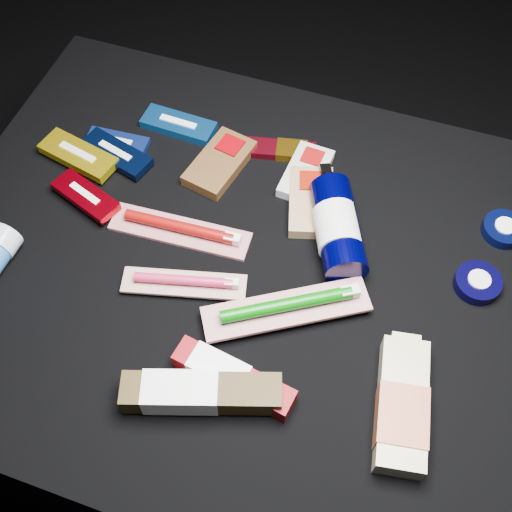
% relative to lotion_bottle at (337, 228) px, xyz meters
% --- Properties ---
extents(ground, '(3.00, 3.00, 0.00)m').
position_rel_lotion_bottle_xyz_m(ground, '(-0.12, -0.09, -0.43)').
color(ground, black).
rests_on(ground, ground).
extents(cloth_table, '(0.98, 0.78, 0.40)m').
position_rel_lotion_bottle_xyz_m(cloth_table, '(-0.12, -0.09, -0.23)').
color(cloth_table, black).
rests_on(cloth_table, ground).
extents(luna_bar_0, '(0.13, 0.05, 0.02)m').
position_rel_lotion_bottle_xyz_m(luna_bar_0, '(-0.32, 0.14, -0.03)').
color(luna_bar_0, '#1356A4').
rests_on(luna_bar_0, cloth_table).
extents(luna_bar_1, '(0.11, 0.05, 0.01)m').
position_rel_lotion_bottle_xyz_m(luna_bar_1, '(-0.40, 0.07, -0.02)').
color(luna_bar_1, '#1A3597').
rests_on(luna_bar_1, cloth_table).
extents(luna_bar_2, '(0.13, 0.08, 0.02)m').
position_rel_lotion_bottle_xyz_m(luna_bar_2, '(-0.39, 0.04, -0.02)').
color(luna_bar_2, black).
rests_on(luna_bar_2, cloth_table).
extents(luna_bar_3, '(0.14, 0.08, 0.02)m').
position_rel_lotion_bottle_xyz_m(luna_bar_3, '(-0.45, 0.01, -0.02)').
color(luna_bar_3, '#DFBB0F').
rests_on(luna_bar_3, cloth_table).
extents(luna_bar_4, '(0.12, 0.08, 0.02)m').
position_rel_lotion_bottle_xyz_m(luna_bar_4, '(-0.40, -0.06, -0.02)').
color(luna_bar_4, '#7A000A').
rests_on(luna_bar_4, cloth_table).
extents(clif_bar_0, '(0.09, 0.14, 0.02)m').
position_rel_lotion_bottle_xyz_m(clif_bar_0, '(-0.22, 0.08, -0.02)').
color(clif_bar_0, '#4B2F17').
rests_on(clif_bar_0, cloth_table).
extents(clif_bar_1, '(0.07, 0.12, 0.02)m').
position_rel_lotion_bottle_xyz_m(clif_bar_1, '(-0.08, 0.11, -0.02)').
color(clif_bar_1, '#B2B1AB').
rests_on(clif_bar_1, cloth_table).
extents(clif_bar_2, '(0.10, 0.14, 0.02)m').
position_rel_lotion_bottle_xyz_m(clif_bar_2, '(-0.06, 0.06, -0.02)').
color(clif_bar_2, '#9E774F').
rests_on(clif_bar_2, cloth_table).
extents(power_bar, '(0.13, 0.06, 0.02)m').
position_rel_lotion_bottle_xyz_m(power_bar, '(-0.13, 0.14, -0.03)').
color(power_bar, maroon).
rests_on(power_bar, cloth_table).
extents(lotion_bottle, '(0.13, 0.21, 0.07)m').
position_rel_lotion_bottle_xyz_m(lotion_bottle, '(0.00, 0.00, 0.00)').
color(lotion_bottle, black).
rests_on(lotion_bottle, cloth_table).
extents(cream_tin_upper, '(0.07, 0.07, 0.02)m').
position_rel_lotion_bottle_xyz_m(cream_tin_upper, '(0.24, 0.10, -0.02)').
color(cream_tin_upper, black).
rests_on(cream_tin_upper, cloth_table).
extents(cream_tin_lower, '(0.07, 0.07, 0.02)m').
position_rel_lotion_bottle_xyz_m(cream_tin_lower, '(0.22, -0.01, -0.02)').
color(cream_tin_lower, black).
rests_on(cream_tin_lower, cloth_table).
extents(bodywash_bottle, '(0.09, 0.19, 0.04)m').
position_rel_lotion_bottle_xyz_m(bodywash_bottle, '(0.15, -0.24, -0.01)').
color(bodywash_bottle, '#C6BA8E').
rests_on(bodywash_bottle, cloth_table).
extents(toothbrush_pack_0, '(0.23, 0.06, 0.02)m').
position_rel_lotion_bottle_xyz_m(toothbrush_pack_0, '(-0.23, -0.07, -0.02)').
color(toothbrush_pack_0, '#B8B1AD').
rests_on(toothbrush_pack_0, cloth_table).
extents(toothbrush_pack_1, '(0.19, 0.09, 0.02)m').
position_rel_lotion_bottle_xyz_m(toothbrush_pack_1, '(-0.19, -0.15, -0.02)').
color(toothbrush_pack_1, silver).
rests_on(toothbrush_pack_1, cloth_table).
extents(toothbrush_pack_2, '(0.23, 0.17, 0.03)m').
position_rel_lotion_bottle_xyz_m(toothbrush_pack_2, '(-0.03, -0.15, -0.01)').
color(toothbrush_pack_2, silver).
rests_on(toothbrush_pack_2, cloth_table).
extents(toothpaste_carton_red, '(0.18, 0.06, 0.03)m').
position_rel_lotion_bottle_xyz_m(toothpaste_carton_red, '(-0.08, -0.27, -0.02)').
color(toothpaste_carton_red, maroon).
rests_on(toothpaste_carton_red, cloth_table).
extents(toothpaste_carton_green, '(0.21, 0.11, 0.04)m').
position_rel_lotion_bottle_xyz_m(toothpaste_carton_green, '(-0.11, -0.31, -0.01)').
color(toothpaste_carton_green, '#31250D').
rests_on(toothpaste_carton_green, cloth_table).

